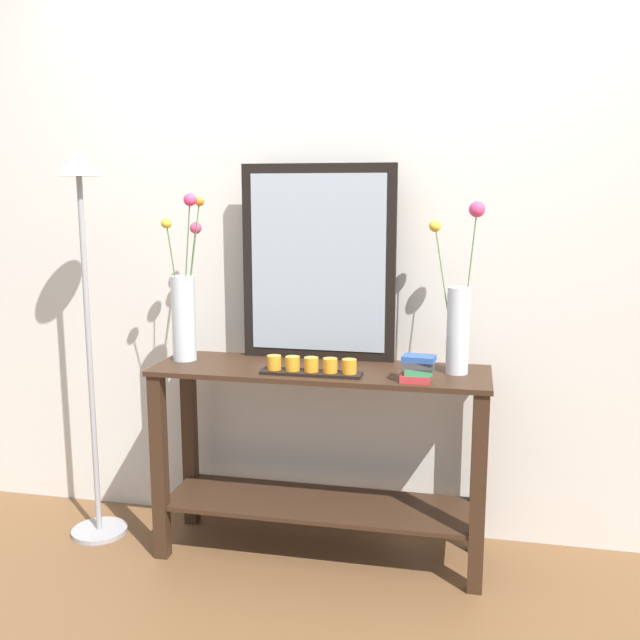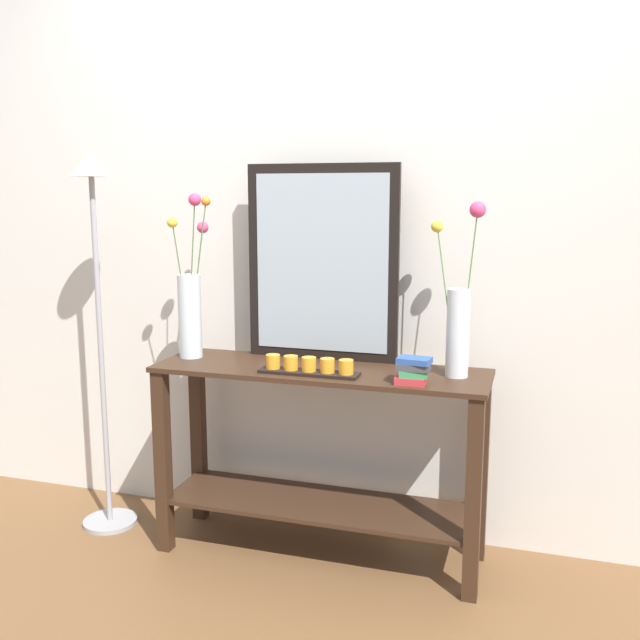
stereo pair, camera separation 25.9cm
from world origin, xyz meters
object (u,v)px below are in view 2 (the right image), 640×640
object	(u,v)px
mirror_leaning	(322,263)
book_stack	(413,371)
candle_tray	(309,367)
tall_vase_left	(190,305)
floor_lamp	(97,280)
console_table	(320,442)
vase_right	(458,319)

from	to	relation	value
mirror_leaning	book_stack	distance (m)	0.63
candle_tray	book_stack	bearing A→B (deg)	-2.87
tall_vase_left	floor_lamp	world-z (taller)	floor_lamp
candle_tray	book_stack	distance (m)	0.41
console_table	candle_tray	bearing A→B (deg)	-96.92
console_table	tall_vase_left	world-z (taller)	tall_vase_left
vase_right	book_stack	world-z (taller)	vase_right
mirror_leaning	book_stack	world-z (taller)	mirror_leaning
tall_vase_left	candle_tray	distance (m)	0.61
console_table	tall_vase_left	bearing A→B (deg)	177.38
vase_right	candle_tray	bearing A→B (deg)	-165.42
console_table	candle_tray	xyz separation A→B (m)	(-0.01, -0.10, 0.34)
mirror_leaning	vase_right	world-z (taller)	mirror_leaning
console_table	tall_vase_left	xyz separation A→B (m)	(-0.58, 0.03, 0.53)
tall_vase_left	book_stack	size ratio (longest dim) A/B	5.26
candle_tray	floor_lamp	world-z (taller)	floor_lamp
vase_right	floor_lamp	distance (m)	1.53
candle_tray	book_stack	xyz separation A→B (m)	(0.41, -0.02, 0.02)
console_table	mirror_leaning	bearing A→B (deg)	104.47
candle_tray	mirror_leaning	bearing A→B (deg)	96.46
console_table	tall_vase_left	distance (m)	0.79
vase_right	candle_tray	distance (m)	0.60
candle_tray	tall_vase_left	bearing A→B (deg)	167.15
book_stack	mirror_leaning	bearing A→B (deg)	146.45
vase_right	candle_tray	world-z (taller)	vase_right
vase_right	book_stack	size ratio (longest dim) A/B	5.04
book_stack	floor_lamp	xyz separation A→B (m)	(-1.39, 0.10, 0.27)
candle_tray	floor_lamp	distance (m)	1.03
tall_vase_left	book_stack	xyz separation A→B (m)	(0.97, -0.15, -0.17)
floor_lamp	console_table	bearing A→B (deg)	1.59
candle_tray	console_table	bearing A→B (deg)	83.08
book_stack	console_table	bearing A→B (deg)	162.64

